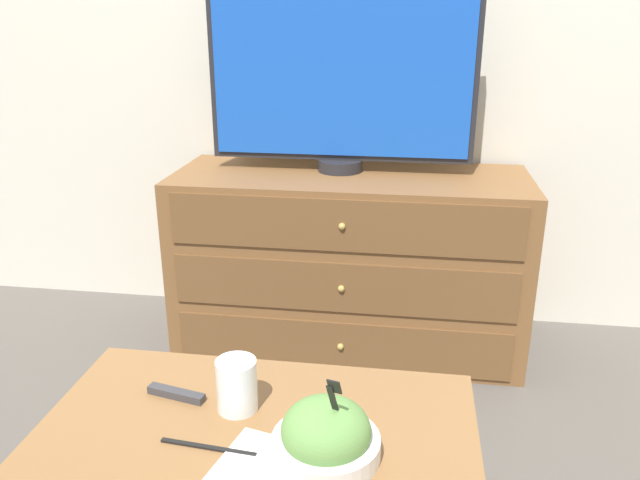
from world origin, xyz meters
name	(u,v)px	position (x,y,z in m)	size (l,w,h in m)	color
ground_plane	(377,310)	(0.00, 0.00, 0.00)	(12.00, 12.00, 0.00)	#56514C
dresser	(349,261)	(-0.10, -0.28, 0.34)	(1.29, 0.52, 0.68)	brown
tv	(341,77)	(-0.14, -0.23, 1.02)	(0.95, 0.16, 0.66)	#232328
coffee_table	(257,453)	(-0.17, -1.44, 0.36)	(0.90, 0.53, 0.43)	olive
takeout_bowl	(326,436)	(-0.02, -1.50, 0.47)	(0.21, 0.21, 0.20)	silver
drink_cup	(237,388)	(-0.23, -1.38, 0.48)	(0.09, 0.09, 0.12)	white
napkin	(263,464)	(-0.13, -1.55, 0.43)	(0.20, 0.20, 0.00)	white
knife	(208,447)	(-0.25, -1.52, 0.43)	(0.20, 0.03, 0.01)	black
remote_control	(176,394)	(-0.38, -1.36, 0.44)	(0.14, 0.05, 0.02)	#38383D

